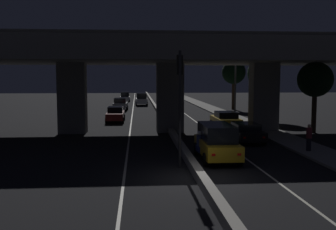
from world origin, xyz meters
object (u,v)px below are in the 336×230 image
(car_silver_second_oncoming, at_px, (120,104))
(car_white_fourth_oncoming, at_px, (125,96))
(car_white_third_oncoming, at_px, (141,99))
(motorcycle_blue_filtering_near, at_px, (199,147))
(pedestrian_on_sidewalk, at_px, (309,138))
(car_dark_red_lead_oncoming, at_px, (115,114))
(street_lamp, at_px, (231,79))
(car_taxi_yellow_lead, at_px, (217,141))
(car_black_second, at_px, (245,132))
(traffic_light_left_of_median, at_px, (180,89))
(car_taxi_yellow_third, at_px, (226,120))

(car_silver_second_oncoming, xyz_separation_m, car_white_fourth_oncoming, (-0.05, 21.87, 0.04))
(car_white_third_oncoming, distance_m, car_white_fourth_oncoming, 11.93)
(motorcycle_blue_filtering_near, relative_size, pedestrian_on_sidewalk, 1.19)
(car_dark_red_lead_oncoming, height_order, motorcycle_blue_filtering_near, car_dark_red_lead_oncoming)
(street_lamp, relative_size, car_dark_red_lead_oncoming, 1.56)
(car_white_third_oncoming, distance_m, motorcycle_blue_filtering_near, 42.57)
(car_taxi_yellow_lead, bearing_deg, car_silver_second_oncoming, 11.61)
(car_taxi_yellow_lead, xyz_separation_m, car_black_second, (3.18, 5.85, -0.32))
(street_lamp, distance_m, car_taxi_yellow_lead, 19.24)
(traffic_light_left_of_median, xyz_separation_m, car_dark_red_lead_oncoming, (-4.25, 20.74, -3.09))
(car_silver_second_oncoming, bearing_deg, car_taxi_yellow_third, 28.44)
(car_black_second, bearing_deg, car_white_third_oncoming, 11.00)
(car_dark_red_lead_oncoming, distance_m, pedestrian_on_sidewalk, 21.48)
(motorcycle_blue_filtering_near, distance_m, pedestrian_on_sidewalk, 6.68)
(car_taxi_yellow_lead, bearing_deg, pedestrian_on_sidewalk, -75.48)
(car_white_fourth_oncoming, xyz_separation_m, pedestrian_on_sidewalk, (12.30, -53.10, -0.01))
(street_lamp, distance_m, motorcycle_blue_filtering_near, 19.06)
(car_taxi_yellow_third, height_order, car_white_fourth_oncoming, car_white_fourth_oncoming)
(street_lamp, xyz_separation_m, car_black_second, (-2.01, -12.39, -3.62))
(traffic_light_left_of_median, height_order, motorcycle_blue_filtering_near, traffic_light_left_of_median)
(street_lamp, bearing_deg, car_dark_red_lead_oncoming, 175.54)
(car_dark_red_lead_oncoming, height_order, car_white_third_oncoming, car_white_third_oncoming)
(motorcycle_blue_filtering_near, bearing_deg, car_taxi_yellow_third, -22.26)
(car_silver_second_oncoming, height_order, car_white_third_oncoming, car_white_third_oncoming)
(street_lamp, relative_size, motorcycle_blue_filtering_near, 3.83)
(car_silver_second_oncoming, bearing_deg, motorcycle_blue_filtering_near, 12.05)
(car_taxi_yellow_third, bearing_deg, pedestrian_on_sidewalk, -168.09)
(car_white_fourth_oncoming, height_order, motorcycle_blue_filtering_near, car_white_fourth_oncoming)
(traffic_light_left_of_median, height_order, car_black_second, traffic_light_left_of_median)
(car_taxi_yellow_lead, height_order, pedestrian_on_sidewalk, car_taxi_yellow_lead)
(car_black_second, xyz_separation_m, car_white_third_oncoming, (-6.70, 37.17, 0.34))
(car_taxi_yellow_lead, relative_size, car_white_fourth_oncoming, 0.97)
(traffic_light_left_of_median, distance_m, car_taxi_yellow_third, 15.70)
(car_taxi_yellow_lead, xyz_separation_m, pedestrian_on_sidewalk, (5.76, 1.45, -0.10))
(street_lamp, height_order, car_silver_second_oncoming, street_lamp)
(car_black_second, bearing_deg, street_lamp, -8.42)
(street_lamp, bearing_deg, traffic_light_left_of_median, -110.35)
(car_taxi_yellow_lead, bearing_deg, car_black_second, -28.12)
(car_black_second, xyz_separation_m, car_taxi_yellow_third, (0.21, 6.90, 0.08))
(car_taxi_yellow_third, relative_size, car_silver_second_oncoming, 1.14)
(car_black_second, relative_size, motorcycle_blue_filtering_near, 2.53)
(car_taxi_yellow_lead, relative_size, car_black_second, 1.00)
(car_white_fourth_oncoming, bearing_deg, motorcycle_blue_filtering_near, 3.94)
(traffic_light_left_of_median, height_order, car_dark_red_lead_oncoming, traffic_light_left_of_median)
(car_taxi_yellow_third, relative_size, car_white_fourth_oncoming, 0.96)
(car_dark_red_lead_oncoming, bearing_deg, traffic_light_left_of_median, 11.77)
(car_black_second, height_order, car_taxi_yellow_third, car_taxi_yellow_third)
(car_silver_second_oncoming, relative_size, motorcycle_blue_filtering_near, 2.18)
(car_taxi_yellow_third, height_order, motorcycle_blue_filtering_near, car_taxi_yellow_third)
(motorcycle_blue_filtering_near, bearing_deg, car_white_fourth_oncoming, 2.86)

